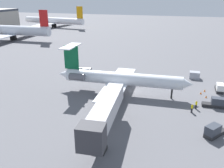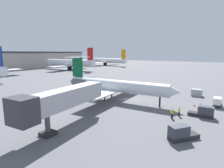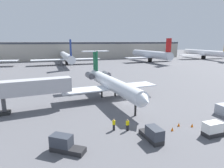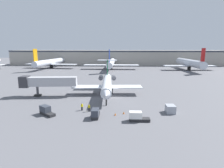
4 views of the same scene
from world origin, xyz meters
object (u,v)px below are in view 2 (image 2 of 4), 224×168
at_px(cargo_container_uld, 197,93).
at_px(parked_airliner_east_mid, 70,63).
at_px(baggage_tug_trailing, 181,133).
at_px(parked_airliner_east_end, 105,61).
at_px(traffic_cone_far, 194,105).
at_px(ground_crew_marshaller, 172,113).
at_px(traffic_cone_near, 198,108).
at_px(baggage_tug_spare, 204,112).
at_px(traffic_cone_mid, 200,104).
at_px(baggage_tug_lead, 217,102).
at_px(ground_crew_loader, 179,111).
at_px(jet_bridge, 60,100).
at_px(regional_jet, 112,85).

distance_m(cargo_container_uld, parked_airliner_east_mid, 85.52).
bearing_deg(baggage_tug_trailing, parked_airliner_east_end, 39.31).
distance_m(baggage_tug_trailing, traffic_cone_far, 16.62).
relative_size(cargo_container_uld, traffic_cone_far, 4.43).
xyz_separation_m(ground_crew_marshaller, traffic_cone_near, (7.64, -2.92, -0.58)).
height_order(baggage_tug_spare, traffic_cone_far, baggage_tug_spare).
relative_size(traffic_cone_mid, parked_airliner_east_mid, 0.01).
distance_m(baggage_tug_trailing, cargo_container_uld, 26.91).
distance_m(baggage_tug_spare, traffic_cone_mid, 7.69).
relative_size(baggage_tug_lead, parked_airliner_east_end, 0.09).
relative_size(ground_crew_loader, parked_airliner_east_end, 0.04).
bearing_deg(traffic_cone_mid, cargo_container_uld, 13.22).
height_order(traffic_cone_near, traffic_cone_mid, same).
distance_m(traffic_cone_near, traffic_cone_mid, 3.50).
height_order(baggage_tug_lead, baggage_tug_trailing, same).
bearing_deg(baggage_tug_spare, baggage_tug_trailing, 173.14).
height_order(baggage_tug_lead, cargo_container_uld, baggage_tug_lead).
relative_size(jet_bridge, ground_crew_loader, 9.63).
bearing_deg(ground_crew_loader, traffic_cone_near, -20.12).
bearing_deg(traffic_cone_far, ground_crew_loader, 170.98).
bearing_deg(ground_crew_loader, parked_airliner_east_end, 41.04).
height_order(regional_jet, traffic_cone_mid, regional_jet).
relative_size(jet_bridge, traffic_cone_far, 29.60).
distance_m(ground_crew_loader, traffic_cone_far, 7.84).
distance_m(regional_jet, parked_airliner_east_end, 115.31).
distance_m(baggage_tug_lead, traffic_cone_near, 5.30).
bearing_deg(parked_airliner_east_mid, baggage_tug_lead, -115.52).
bearing_deg(traffic_cone_far, traffic_cone_near, -152.87).
bearing_deg(traffic_cone_near, regional_jet, 99.24).
relative_size(jet_bridge, ground_crew_marshaller, 9.63).
bearing_deg(baggage_tug_lead, baggage_tug_trailing, 171.59).
xyz_separation_m(jet_bridge, baggage_tug_lead, (25.16, -18.15, -3.44)).
height_order(regional_jet, baggage_tug_spare, regional_jet).
bearing_deg(regional_jet, parked_airliner_east_mid, 53.11).
height_order(baggage_tug_lead, traffic_cone_near, baggage_tug_lead).
distance_m(regional_jet, cargo_container_uld, 21.98).
height_order(baggage_tug_lead, traffic_cone_mid, baggage_tug_lead).
xyz_separation_m(regional_jet, traffic_cone_far, (4.74, -17.01, -3.21)).
bearing_deg(parked_airliner_east_end, traffic_cone_near, -136.43).
distance_m(traffic_cone_near, parked_airliner_east_end, 124.65).
distance_m(baggage_tug_trailing, baggage_tug_spare, 10.80).
height_order(regional_jet, cargo_container_uld, regional_jet).
bearing_deg(cargo_container_uld, jet_bridge, 158.25).
relative_size(regional_jet, ground_crew_loader, 16.95).
xyz_separation_m(baggage_tug_trailing, cargo_container_uld, (26.82, 2.21, 0.02)).
xyz_separation_m(ground_crew_loader, baggage_tug_lead, (10.27, -5.11, -0.02)).
bearing_deg(baggage_tug_trailing, jet_bridge, 111.52).
relative_size(ground_crew_marshaller, traffic_cone_mid, 3.07).
bearing_deg(regional_jet, baggage_tug_spare, -93.26).
distance_m(cargo_container_uld, traffic_cone_near, 12.26).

